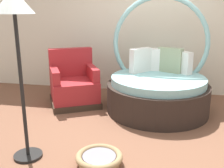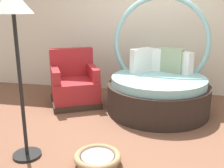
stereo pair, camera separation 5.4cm
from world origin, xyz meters
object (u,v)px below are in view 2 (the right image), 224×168
(red_armchair, at_px, (74,85))
(floor_lamp, at_px, (14,19))
(round_daybed, at_px, (158,87))
(pet_basket, at_px, (98,159))

(red_armchair, bearing_deg, floor_lamp, -88.39)
(floor_lamp, bearing_deg, round_daybed, 51.70)
(round_daybed, distance_m, pet_basket, 1.90)
(red_armchair, relative_size, pet_basket, 2.11)
(pet_basket, bearing_deg, floor_lamp, 179.13)
(pet_basket, bearing_deg, round_daybed, 72.52)
(round_daybed, bearing_deg, pet_basket, -107.48)
(red_armchair, relative_size, floor_lamp, 0.59)
(round_daybed, height_order, floor_lamp, round_daybed)
(round_daybed, relative_size, floor_lamp, 1.02)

